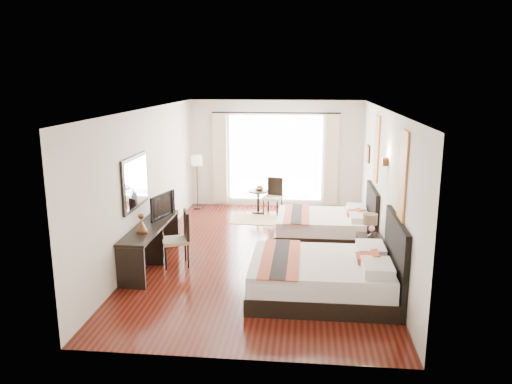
# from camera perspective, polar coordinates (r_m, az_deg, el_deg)

# --- Properties ---
(floor) EXTENTS (4.50, 7.50, 0.01)m
(floor) POSITION_cam_1_polar(r_m,az_deg,el_deg) (9.83, 0.78, -7.11)
(floor) COLOR #350E09
(floor) RESTS_ON ground
(ceiling) EXTENTS (4.50, 7.50, 0.02)m
(ceiling) POSITION_cam_1_polar(r_m,az_deg,el_deg) (9.25, 0.83, 9.37)
(ceiling) COLOR white
(ceiling) RESTS_ON wall_headboard
(wall_headboard) EXTENTS (0.01, 7.50, 2.80)m
(wall_headboard) POSITION_cam_1_polar(r_m,az_deg,el_deg) (9.52, 14.40, 0.61)
(wall_headboard) COLOR silver
(wall_headboard) RESTS_ON floor
(wall_desk) EXTENTS (0.01, 7.50, 2.80)m
(wall_desk) POSITION_cam_1_polar(r_m,az_deg,el_deg) (9.89, -12.27, 1.18)
(wall_desk) COLOR silver
(wall_desk) RESTS_ON floor
(wall_window) EXTENTS (4.50, 0.01, 2.80)m
(wall_window) POSITION_cam_1_polar(r_m,az_deg,el_deg) (13.11, 2.24, 4.35)
(wall_window) COLOR silver
(wall_window) RESTS_ON floor
(wall_entry) EXTENTS (4.50, 0.01, 2.80)m
(wall_entry) POSITION_cam_1_polar(r_m,az_deg,el_deg) (5.85, -2.42, -6.77)
(wall_entry) COLOR silver
(wall_entry) RESTS_ON floor
(window_glass) EXTENTS (2.40, 0.02, 2.20)m
(window_glass) POSITION_cam_1_polar(r_m,az_deg,el_deg) (13.12, 2.23, 3.91)
(window_glass) COLOR white
(window_glass) RESTS_ON wall_window
(sheer_curtain) EXTENTS (2.30, 0.02, 2.10)m
(sheer_curtain) POSITION_cam_1_polar(r_m,az_deg,el_deg) (13.06, 2.21, 3.87)
(sheer_curtain) COLOR white
(sheer_curtain) RESTS_ON wall_window
(drape_left) EXTENTS (0.35, 0.14, 2.35)m
(drape_left) POSITION_cam_1_polar(r_m,az_deg,el_deg) (13.19, -4.11, 3.85)
(drape_left) COLOR beige
(drape_left) RESTS_ON floor
(drape_right) EXTENTS (0.35, 0.14, 2.35)m
(drape_right) POSITION_cam_1_polar(r_m,az_deg,el_deg) (13.01, 8.60, 3.61)
(drape_right) COLOR beige
(drape_right) RESTS_ON floor
(art_panel_near) EXTENTS (0.03, 0.50, 1.35)m
(art_panel_near) POSITION_cam_1_polar(r_m,az_deg,el_deg) (7.67, 16.44, 1.74)
(art_panel_near) COLOR maroon
(art_panel_near) RESTS_ON wall_headboard
(art_panel_far) EXTENTS (0.03, 0.50, 1.35)m
(art_panel_far) POSITION_cam_1_polar(r_m,az_deg,el_deg) (10.46, 13.64, 4.81)
(art_panel_far) COLOR maroon
(art_panel_far) RESTS_ON wall_headboard
(wall_sconce) EXTENTS (0.10, 0.14, 0.14)m
(wall_sconce) POSITION_cam_1_polar(r_m,az_deg,el_deg) (9.11, 14.52, 3.39)
(wall_sconce) COLOR #4C301B
(wall_sconce) RESTS_ON wall_headboard
(mirror_frame) EXTENTS (0.04, 1.25, 0.95)m
(mirror_frame) POSITION_cam_1_polar(r_m,az_deg,el_deg) (9.13, -13.65, 1.09)
(mirror_frame) COLOR black
(mirror_frame) RESTS_ON wall_desk
(mirror_glass) EXTENTS (0.01, 1.12, 0.82)m
(mirror_glass) POSITION_cam_1_polar(r_m,az_deg,el_deg) (9.12, -13.50, 1.09)
(mirror_glass) COLOR white
(mirror_glass) RESTS_ON mirror_frame
(bed_near) EXTENTS (2.29, 1.78, 1.29)m
(bed_near) POSITION_cam_1_polar(r_m,az_deg,el_deg) (8.01, 8.07, -9.46)
(bed_near) COLOR black
(bed_near) RESTS_ON floor
(bed_far) EXTENTS (2.04, 1.59, 1.15)m
(bed_far) POSITION_cam_1_polar(r_m,az_deg,el_deg) (10.73, 8.16, -3.79)
(bed_far) COLOR black
(bed_far) RESTS_ON floor
(nightstand) EXTENTS (0.44, 0.55, 0.53)m
(nightstand) POSITION_cam_1_polar(r_m,az_deg,el_deg) (9.49, 12.81, -6.48)
(nightstand) COLOR black
(nightstand) RESTS_ON floor
(table_lamp) EXTENTS (0.26, 0.26, 0.42)m
(table_lamp) POSITION_cam_1_polar(r_m,az_deg,el_deg) (9.46, 12.91, -3.23)
(table_lamp) COLOR black
(table_lamp) RESTS_ON nightstand
(vase) EXTENTS (0.18, 0.18, 0.14)m
(vase) POSITION_cam_1_polar(r_m,az_deg,el_deg) (9.23, 13.05, -5.03)
(vase) COLOR black
(vase) RESTS_ON nightstand
(console_desk) EXTENTS (0.50, 2.20, 0.76)m
(console_desk) POSITION_cam_1_polar(r_m,az_deg,el_deg) (9.36, -11.93, -5.96)
(console_desk) COLOR black
(console_desk) RESTS_ON floor
(television) EXTENTS (0.32, 0.82, 0.47)m
(television) POSITION_cam_1_polar(r_m,az_deg,el_deg) (9.69, -11.02, -1.50)
(television) COLOR black
(television) RESTS_ON console_desk
(bronze_figurine) EXTENTS (0.20, 0.20, 0.30)m
(bronze_figurine) POSITION_cam_1_polar(r_m,az_deg,el_deg) (8.81, -12.96, -3.64)
(bronze_figurine) COLOR #4C301B
(bronze_figurine) RESTS_ON console_desk
(desk_chair) EXTENTS (0.61, 0.61, 1.01)m
(desk_chair) POSITION_cam_1_polar(r_m,az_deg,el_deg) (9.29, -9.01, -6.45)
(desk_chair) COLOR #B4AD8A
(desk_chair) RESTS_ON floor
(floor_lamp) EXTENTS (0.28, 0.28, 1.40)m
(floor_lamp) POSITION_cam_1_polar(r_m,az_deg,el_deg) (12.96, -6.78, 3.18)
(floor_lamp) COLOR black
(floor_lamp) RESTS_ON floor
(side_table) EXTENTS (0.50, 0.50, 0.57)m
(side_table) POSITION_cam_1_polar(r_m,az_deg,el_deg) (12.68, 0.25, -1.08)
(side_table) COLOR black
(side_table) RESTS_ON floor
(fruit_bowl) EXTENTS (0.30, 0.30, 0.06)m
(fruit_bowl) POSITION_cam_1_polar(r_m,az_deg,el_deg) (12.63, 0.40, 0.34)
(fruit_bowl) COLOR #462C19
(fruit_bowl) RESTS_ON side_table
(window_chair) EXTENTS (0.52, 0.52, 0.91)m
(window_chair) POSITION_cam_1_polar(r_m,az_deg,el_deg) (12.53, 1.95, -1.30)
(window_chair) COLOR #B4AD8A
(window_chair) RESTS_ON floor
(jute_rug) EXTENTS (1.33, 0.95, 0.01)m
(jute_rug) POSITION_cam_1_polar(r_m,az_deg,el_deg) (12.07, 0.24, -3.19)
(jute_rug) COLOR tan
(jute_rug) RESTS_ON floor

